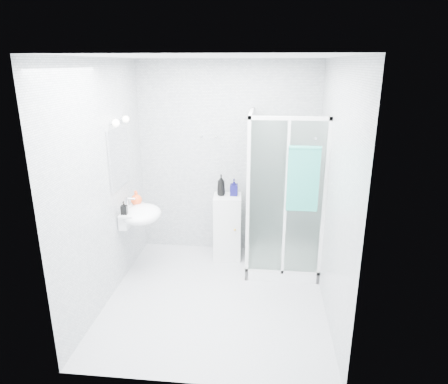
# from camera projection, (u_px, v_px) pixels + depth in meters

# --- Properties ---
(room) EXTENTS (2.40, 2.60, 2.60)m
(room) POSITION_uv_depth(u_px,v_px,m) (216.00, 188.00, 4.15)
(room) COLOR silver
(room) RESTS_ON ground
(shower_enclosure) EXTENTS (0.90, 0.95, 2.00)m
(shower_enclosure) POSITION_uv_depth(u_px,v_px,m) (276.00, 236.00, 5.07)
(shower_enclosure) COLOR white
(shower_enclosure) RESTS_ON ground
(wall_basin) EXTENTS (0.46, 0.56, 0.35)m
(wall_basin) POSITION_uv_depth(u_px,v_px,m) (140.00, 215.00, 4.82)
(wall_basin) COLOR white
(wall_basin) RESTS_ON ground
(mirror) EXTENTS (0.02, 0.60, 0.70)m
(mirror) POSITION_uv_depth(u_px,v_px,m) (119.00, 157.00, 4.63)
(mirror) COLOR white
(mirror) RESTS_ON room
(vanity_lights) EXTENTS (0.10, 0.40, 0.08)m
(vanity_lights) POSITION_uv_depth(u_px,v_px,m) (120.00, 121.00, 4.49)
(vanity_lights) COLOR silver
(vanity_lights) RESTS_ON room
(wall_hooks) EXTENTS (0.23, 0.06, 0.03)m
(wall_hooks) POSITION_uv_depth(u_px,v_px,m) (209.00, 136.00, 5.26)
(wall_hooks) COLOR silver
(wall_hooks) RESTS_ON room
(storage_cabinet) EXTENTS (0.38, 0.40, 0.88)m
(storage_cabinet) POSITION_uv_depth(u_px,v_px,m) (227.00, 227.00, 5.37)
(storage_cabinet) COLOR white
(storage_cabinet) RESTS_ON ground
(hand_towel) EXTENTS (0.35, 0.05, 0.74)m
(hand_towel) POSITION_uv_depth(u_px,v_px,m) (303.00, 177.00, 4.39)
(hand_towel) COLOR teal
(hand_towel) RESTS_ON shower_enclosure
(shampoo_bottle_a) EXTENTS (0.13, 0.13, 0.28)m
(shampoo_bottle_a) POSITION_uv_depth(u_px,v_px,m) (221.00, 185.00, 5.23)
(shampoo_bottle_a) COLOR black
(shampoo_bottle_a) RESTS_ON storage_cabinet
(shampoo_bottle_b) EXTENTS (0.10, 0.11, 0.22)m
(shampoo_bottle_b) POSITION_uv_depth(u_px,v_px,m) (234.00, 187.00, 5.23)
(shampoo_bottle_b) COLOR #0F0C4B
(shampoo_bottle_b) RESTS_ON storage_cabinet
(soap_dispenser_orange) EXTENTS (0.19, 0.19, 0.18)m
(soap_dispenser_orange) POSITION_uv_depth(u_px,v_px,m) (136.00, 198.00, 4.94)
(soap_dispenser_orange) COLOR #FB521D
(soap_dispenser_orange) RESTS_ON wall_basin
(soap_dispenser_black) EXTENTS (0.08, 0.08, 0.16)m
(soap_dispenser_black) POSITION_uv_depth(u_px,v_px,m) (124.00, 208.00, 4.63)
(soap_dispenser_black) COLOR black
(soap_dispenser_black) RESTS_ON wall_basin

